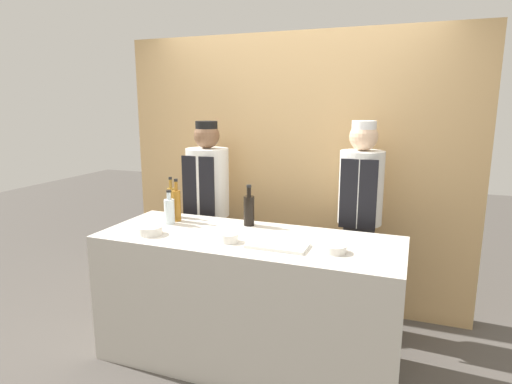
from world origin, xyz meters
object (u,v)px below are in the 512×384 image
sauce_bowl_yellow (150,230)px  cutting_board (278,245)px  sauce_bowl_purple (335,248)px  chef_right (359,220)px  bottle_soy (249,210)px  bottle_amber (177,205)px  bottle_clear (169,211)px  chef_left (208,209)px  sauce_bowl_orange (229,237)px  bottle_vinegar (171,201)px

sauce_bowl_yellow → cutting_board: (0.90, 0.06, -0.02)m
sauce_bowl_purple → chef_right: (0.05, 0.80, -0.03)m
bottle_soy → bottle_amber: bottle_amber is taller
bottle_clear → cutting_board: bearing=-13.6°
chef_left → chef_right: size_ratio=0.99×
sauce_bowl_orange → chef_left: bearing=124.6°
bottle_amber → chef_right: chef_right is taller
sauce_bowl_orange → sauce_bowl_purple: bearing=3.6°
bottle_vinegar → chef_left: chef_left is taller
bottle_clear → chef_right: 1.46m
bottle_clear → bottle_amber: bearing=81.0°
bottle_vinegar → chef_right: size_ratio=0.19×
cutting_board → chef_right: chef_right is taller
sauce_bowl_purple → sauce_bowl_yellow: bearing=-176.2°
chef_right → bottle_amber: bearing=-158.6°
sauce_bowl_purple → chef_right: chef_right is taller
bottle_soy → bottle_vinegar: (-0.67, 0.02, 0.01)m
chef_left → sauce_bowl_orange: bearing=-55.4°
cutting_board → sauce_bowl_purple: bearing=3.8°
bottle_soy → chef_left: chef_left is taller
sauce_bowl_orange → bottle_vinegar: 0.82m
cutting_board → bottle_amber: 0.97m
sauce_bowl_orange → bottle_amber: size_ratio=0.36×
bottle_vinegar → chef_right: (1.42, 0.41, -0.12)m
sauce_bowl_yellow → bottle_amber: (-0.01, 0.37, 0.10)m
sauce_bowl_orange → chef_right: bearing=49.2°
bottle_clear → bottle_vinegar: (-0.10, 0.19, 0.02)m
sauce_bowl_yellow → bottle_clear: bearing=94.0°
sauce_bowl_orange → bottle_clear: size_ratio=0.46×
sauce_bowl_purple → bottle_soy: bottle_soy is taller
bottle_soy → sauce_bowl_orange: bearing=-86.9°
bottle_amber → bottle_vinegar: bearing=137.8°
sauce_bowl_yellow → bottle_amber: bottle_amber is taller
chef_left → bottle_clear: bearing=-91.7°
bottle_vinegar → chef_left: 0.45m
sauce_bowl_orange → bottle_soy: 0.42m
bottle_vinegar → bottle_amber: bottle_amber is taller
chef_left → chef_right: (1.31, 0.00, 0.02)m
sauce_bowl_purple → bottle_clear: (-1.28, 0.20, 0.07)m
chef_left → sauce_bowl_yellow: bearing=-89.9°
bottle_clear → bottle_vinegar: bearing=117.9°
sauce_bowl_yellow → chef_left: size_ratio=0.10×
sauce_bowl_orange → sauce_bowl_yellow: bearing=-175.9°
cutting_board → chef_left: 1.22m
sauce_bowl_purple → bottle_vinegar: bearing=164.3°
sauce_bowl_purple → bottle_soy: bearing=152.4°
bottle_soy → bottle_amber: size_ratio=0.93×
bottle_amber → sauce_bowl_yellow: bearing=-89.0°
sauce_bowl_orange → cutting_board: 0.33m
bottle_amber → chef_right: size_ratio=0.20×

